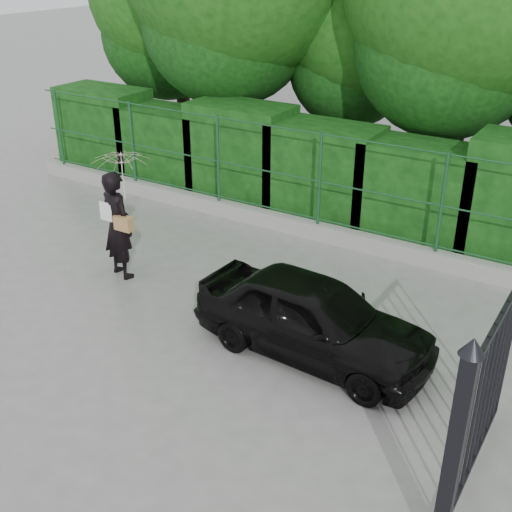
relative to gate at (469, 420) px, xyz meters
The scene contains 7 objects.
ground 4.81m from the gate, behind, with size 80.00×80.00×0.00m, color gray.
kerb 7.04m from the gate, 131.36° to the left, with size 14.00×0.25×0.30m, color #9E9E99.
fence 6.82m from the gate, 129.97° to the left, with size 14.13×0.06×1.80m.
hedge 7.67m from the gate, 125.77° to the left, with size 14.20×1.20×2.23m.
gate is the anchor object (origin of this frame).
woman 6.62m from the gate, 161.25° to the left, with size 0.99×0.94×2.19m.
car 3.11m from the gate, 145.03° to the left, with size 1.36×3.38×1.15m, color black.
Camera 1 is at (5.39, -5.70, 5.16)m, focal length 45.00 mm.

